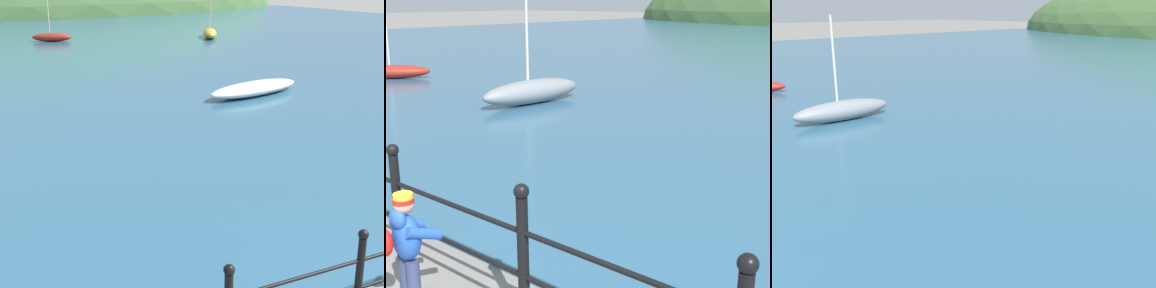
{
  "view_description": "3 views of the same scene",
  "coord_description": "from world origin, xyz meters",
  "views": [
    {
      "loc": [
        -5.15,
        -2.55,
        3.93
      ],
      "look_at": [
        -0.84,
        6.29,
        0.85
      ],
      "focal_mm": 50.0,
      "sensor_mm": 36.0,
      "label": 1
    },
    {
      "loc": [
        3.46,
        -1.08,
        2.52
      ],
      "look_at": [
        -0.82,
        3.99,
        0.73
      ],
      "focal_mm": 50.0,
      "sensor_mm": 36.0,
      "label": 2
    },
    {
      "loc": [
        5.57,
        1.22,
        3.18
      ],
      "look_at": [
        1.0,
        6.05,
        1.17
      ],
      "focal_mm": 42.0,
      "sensor_mm": 36.0,
      "label": 3
    }
  ],
  "objects": [
    {
      "name": "boat_mid_harbor",
      "position": [
        -5.64,
        8.0,
        0.4
      ],
      "size": [
        0.9,
        2.99,
        2.93
      ],
      "color": "gray",
      "rests_on": "water"
    }
  ]
}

